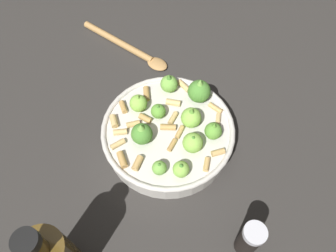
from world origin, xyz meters
TOP-DOWN VIEW (x-y plane):
  - ground_plane at (0.00, 0.00)m, footprint 2.40×2.40m
  - cooking_pan at (-0.00, -0.00)m, footprint 0.26×0.26m
  - pepper_shaker at (-0.20, 0.13)m, footprint 0.04×0.04m
  - wooden_spoon at (0.19, -0.19)m, footprint 0.26×0.08m

SIDE VIEW (x-z plane):
  - ground_plane at x=0.00m, z-range 0.00..0.00m
  - wooden_spoon at x=0.19m, z-range 0.00..0.02m
  - cooking_pan at x=0.00m, z-range -0.02..0.09m
  - pepper_shaker at x=-0.20m, z-range 0.00..0.09m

